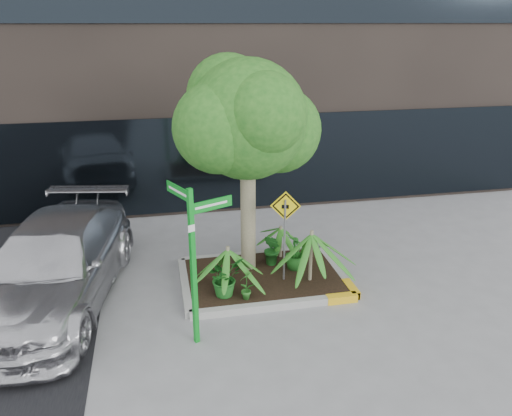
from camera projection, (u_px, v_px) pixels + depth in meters
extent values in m
plane|color=gray|center=(256.00, 289.00, 10.00)|extent=(80.00, 80.00, 0.00)
cube|color=#9E9E99|center=(253.00, 255.00, 11.29)|extent=(3.20, 0.15, 0.15)
cube|color=#9E9E99|center=(276.00, 306.00, 9.27)|extent=(3.20, 0.15, 0.15)
cube|color=#9E9E99|center=(185.00, 286.00, 9.98)|extent=(0.15, 2.20, 0.15)
cube|color=#9E9E99|center=(336.00, 271.00, 10.59)|extent=(0.15, 2.20, 0.15)
cube|color=yellow|center=(342.00, 299.00, 9.52)|extent=(0.60, 0.17, 0.15)
cube|color=black|center=(263.00, 276.00, 10.27)|extent=(3.05, 2.05, 0.06)
cylinder|color=gray|center=(248.00, 209.00, 10.15)|extent=(0.31, 0.31, 2.90)
cylinder|color=gray|center=(253.00, 158.00, 9.80)|extent=(0.55, 0.15, 0.94)
sphere|color=#1F5A19|center=(248.00, 119.00, 9.51)|extent=(2.32, 2.32, 2.32)
sphere|color=#1F5A19|center=(278.00, 130.00, 10.00)|extent=(1.74, 1.74, 1.74)
sphere|color=#1F5A19|center=(219.00, 128.00, 9.25)|extent=(1.74, 1.74, 1.74)
sphere|color=#1F5A19|center=(264.00, 114.00, 8.95)|extent=(1.55, 1.55, 1.55)
sphere|color=#1F5A19|center=(228.00, 96.00, 9.76)|extent=(1.64, 1.64, 1.64)
cylinder|color=gray|center=(311.00, 256.00, 9.88)|extent=(0.07, 0.07, 1.07)
cylinder|color=gray|center=(228.00, 268.00, 9.56)|extent=(0.07, 0.07, 0.91)
cylinder|color=gray|center=(280.00, 241.00, 10.93)|extent=(0.07, 0.07, 0.73)
imported|color=silver|center=(54.00, 264.00, 9.35)|extent=(3.04, 5.59, 1.54)
imported|color=#1C621E|center=(224.00, 277.00, 9.39)|extent=(0.94, 0.94, 0.74)
imported|color=#216B20|center=(295.00, 252.00, 10.40)|extent=(0.48, 0.48, 0.74)
imported|color=#25641F|center=(246.00, 284.00, 9.28)|extent=(0.44, 0.44, 0.60)
imported|color=#19571A|center=(272.00, 250.00, 10.56)|extent=(0.49, 0.49, 0.71)
cube|color=#0D9822|center=(193.00, 270.00, 7.89)|extent=(0.10, 0.10, 2.71)
cube|color=#0D9822|center=(211.00, 205.00, 7.74)|extent=(0.70, 0.33, 0.17)
cube|color=#0D9822|center=(178.00, 191.00, 7.75)|extent=(0.33, 0.70, 0.17)
cube|color=white|center=(211.00, 205.00, 7.73)|extent=(0.53, 0.24, 0.04)
cube|color=white|center=(177.00, 191.00, 7.75)|extent=(0.24, 0.53, 0.04)
cube|color=white|center=(192.00, 228.00, 7.60)|extent=(0.11, 0.05, 0.12)
cylinder|color=slate|center=(284.00, 241.00, 9.73)|extent=(0.08, 0.15, 1.74)
cube|color=yellow|center=(286.00, 206.00, 9.46)|extent=(0.57, 0.18, 0.58)
cube|color=black|center=(286.00, 206.00, 9.45)|extent=(0.50, 0.15, 0.52)
cube|color=yellow|center=(286.00, 206.00, 9.44)|extent=(0.43, 0.12, 0.44)
cube|color=black|center=(285.00, 207.00, 9.44)|extent=(0.13, 0.04, 0.08)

